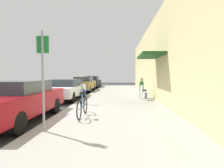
{
  "coord_description": "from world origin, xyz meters",
  "views": [
    {
      "loc": [
        2.39,
        -7.27,
        1.59
      ],
      "look_at": [
        1.69,
        8.2,
        0.8
      ],
      "focal_mm": 28.97,
      "sensor_mm": 36.0,
      "label": 1
    }
  ],
  "objects_px": {
    "parked_car_3": "(92,82)",
    "cafe_chair_1": "(142,90)",
    "parked_car_1": "(66,89)",
    "street_sign": "(43,73)",
    "parked_car_2": "(83,84)",
    "seated_patron_1": "(143,87)",
    "parking_meter": "(82,89)",
    "cafe_chair_0": "(143,91)",
    "parked_car_0": "(18,100)",
    "bicycle_0": "(83,106)"
  },
  "relations": [
    {
      "from": "parked_car_1",
      "to": "cafe_chair_0",
      "type": "height_order",
      "value": "parked_car_1"
    },
    {
      "from": "parked_car_0",
      "to": "street_sign",
      "type": "height_order",
      "value": "street_sign"
    },
    {
      "from": "parking_meter",
      "to": "seated_patron_1",
      "type": "xyz_separation_m",
      "value": [
        3.36,
        2.45,
        -0.07
      ]
    },
    {
      "from": "parked_car_3",
      "to": "parking_meter",
      "type": "distance_m",
      "value": 13.28
    },
    {
      "from": "bicycle_0",
      "to": "seated_patron_1",
      "type": "xyz_separation_m",
      "value": [
        2.76,
        5.21,
        0.34
      ]
    },
    {
      "from": "parked_car_0",
      "to": "parked_car_3",
      "type": "distance_m",
      "value": 16.29
    },
    {
      "from": "bicycle_0",
      "to": "cafe_chair_0",
      "type": "relative_size",
      "value": 1.97
    },
    {
      "from": "parked_car_2",
      "to": "seated_patron_1",
      "type": "bearing_deg",
      "value": -48.19
    },
    {
      "from": "parked_car_2",
      "to": "street_sign",
      "type": "bearing_deg",
      "value": -83.12
    },
    {
      "from": "parked_car_1",
      "to": "parked_car_2",
      "type": "relative_size",
      "value": 1.0
    },
    {
      "from": "parked_car_2",
      "to": "seated_patron_1",
      "type": "distance_m",
      "value": 7.37
    },
    {
      "from": "parked_car_1",
      "to": "parked_car_2",
      "type": "distance_m",
      "value": 5.65
    },
    {
      "from": "cafe_chair_0",
      "to": "cafe_chair_1",
      "type": "distance_m",
      "value": 0.92
    },
    {
      "from": "parked_car_0",
      "to": "cafe_chair_0",
      "type": "relative_size",
      "value": 5.06
    },
    {
      "from": "parked_car_0",
      "to": "parking_meter",
      "type": "xyz_separation_m",
      "value": [
        1.55,
        3.1,
        0.15
      ]
    },
    {
      "from": "bicycle_0",
      "to": "parked_car_0",
      "type": "bearing_deg",
      "value": -170.85
    },
    {
      "from": "parked_car_3",
      "to": "cafe_chair_0",
      "type": "xyz_separation_m",
      "value": [
        4.86,
        -11.63,
        -0.11
      ]
    },
    {
      "from": "parked_car_3",
      "to": "cafe_chair_0",
      "type": "height_order",
      "value": "parked_car_3"
    },
    {
      "from": "parked_car_1",
      "to": "street_sign",
      "type": "xyz_separation_m",
      "value": [
        1.5,
        -6.78,
        0.95
      ]
    },
    {
      "from": "parked_car_3",
      "to": "street_sign",
      "type": "distance_m",
      "value": 17.75
    },
    {
      "from": "bicycle_0",
      "to": "seated_patron_1",
      "type": "relative_size",
      "value": 1.33
    },
    {
      "from": "parked_car_3",
      "to": "bicycle_0",
      "type": "xyz_separation_m",
      "value": [
        2.16,
        -15.94,
        -0.26
      ]
    },
    {
      "from": "parking_meter",
      "to": "seated_patron_1",
      "type": "height_order",
      "value": "parking_meter"
    },
    {
      "from": "cafe_chair_0",
      "to": "parked_car_0",
      "type": "bearing_deg",
      "value": -136.23
    },
    {
      "from": "cafe_chair_0",
      "to": "parking_meter",
      "type": "bearing_deg",
      "value": -154.89
    },
    {
      "from": "cafe_chair_1",
      "to": "parking_meter",
      "type": "bearing_deg",
      "value": -143.28
    },
    {
      "from": "street_sign",
      "to": "parked_car_0",
      "type": "bearing_deg",
      "value": 137.38
    },
    {
      "from": "parked_car_3",
      "to": "cafe_chair_1",
      "type": "relative_size",
      "value": 5.06
    },
    {
      "from": "cafe_chair_0",
      "to": "parked_car_2",
      "type": "bearing_deg",
      "value": 127.18
    },
    {
      "from": "street_sign",
      "to": "parked_car_2",
      "type": "bearing_deg",
      "value": 96.88
    },
    {
      "from": "parked_car_0",
      "to": "seated_patron_1",
      "type": "distance_m",
      "value": 7.42
    },
    {
      "from": "parked_car_3",
      "to": "cafe_chair_1",
      "type": "bearing_deg",
      "value": -65.63
    },
    {
      "from": "parked_car_1",
      "to": "seated_patron_1",
      "type": "relative_size",
      "value": 3.41
    },
    {
      "from": "parked_car_1",
      "to": "parked_car_2",
      "type": "height_order",
      "value": "parked_car_2"
    },
    {
      "from": "parked_car_2",
      "to": "cafe_chair_0",
      "type": "relative_size",
      "value": 5.06
    },
    {
      "from": "parked_car_3",
      "to": "cafe_chair_0",
      "type": "distance_m",
      "value": 12.61
    },
    {
      "from": "parking_meter",
      "to": "cafe_chair_0",
      "type": "height_order",
      "value": "parking_meter"
    },
    {
      "from": "parked_car_2",
      "to": "cafe_chair_1",
      "type": "xyz_separation_m",
      "value": [
        4.86,
        -5.48,
        -0.11
      ]
    },
    {
      "from": "parked_car_1",
      "to": "parked_car_3",
      "type": "distance_m",
      "value": 10.88
    },
    {
      "from": "parked_car_0",
      "to": "parked_car_1",
      "type": "relative_size",
      "value": 1.0
    },
    {
      "from": "cafe_chair_1",
      "to": "seated_patron_1",
      "type": "xyz_separation_m",
      "value": [
        0.06,
        -0.01,
        0.19
      ]
    },
    {
      "from": "parking_meter",
      "to": "street_sign",
      "type": "height_order",
      "value": "street_sign"
    },
    {
      "from": "parked_car_0",
      "to": "seated_patron_1",
      "type": "height_order",
      "value": "seated_patron_1"
    },
    {
      "from": "parked_car_1",
      "to": "parked_car_3",
      "type": "xyz_separation_m",
      "value": [
        0.0,
        10.88,
        0.05
      ]
    },
    {
      "from": "parked_car_1",
      "to": "parked_car_2",
      "type": "xyz_separation_m",
      "value": [
        0.0,
        5.65,
        0.04
      ]
    },
    {
      "from": "parked_car_0",
      "to": "bicycle_0",
      "type": "bearing_deg",
      "value": 9.15
    },
    {
      "from": "parked_car_3",
      "to": "seated_patron_1",
      "type": "height_order",
      "value": "parked_car_3"
    },
    {
      "from": "parking_meter",
      "to": "cafe_chair_0",
      "type": "relative_size",
      "value": 1.52
    },
    {
      "from": "parked_car_2",
      "to": "parking_meter",
      "type": "height_order",
      "value": "parking_meter"
    },
    {
      "from": "bicycle_0",
      "to": "cafe_chair_0",
      "type": "distance_m",
      "value": 5.08
    }
  ]
}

